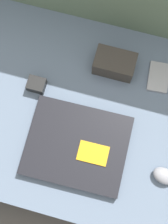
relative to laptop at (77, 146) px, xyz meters
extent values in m
plane|color=#4C4742|center=(-0.01, 0.10, -0.16)|extent=(8.00, 8.00, 0.00)
cube|color=slate|center=(-0.01, 0.10, -0.08)|extent=(1.04, 0.65, 0.14)
cube|color=black|center=(0.00, 0.00, 0.00)|extent=(0.31, 0.26, 0.02)
cube|color=orange|center=(0.05, -0.01, 0.01)|extent=(0.09, 0.06, 0.00)
ellipsoid|color=gray|center=(0.27, -0.02, 0.00)|extent=(0.08, 0.06, 0.03)
cube|color=#99999E|center=(0.19, 0.28, -0.01)|extent=(0.07, 0.10, 0.01)
cube|color=#38332D|center=(0.05, 0.28, 0.02)|extent=(0.13, 0.08, 0.07)
cube|color=black|center=(-0.18, 0.15, 0.00)|extent=(0.06, 0.05, 0.03)
camera|label=1|loc=(0.05, -0.12, 0.94)|focal=50.00mm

